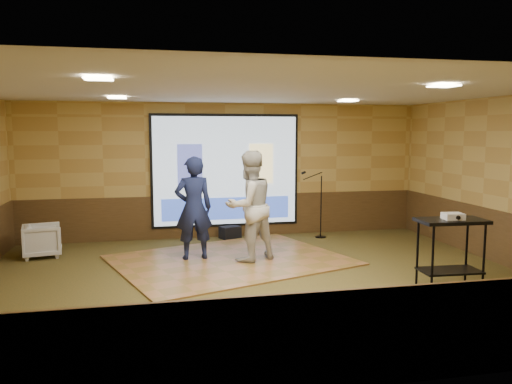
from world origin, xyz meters
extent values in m
plane|color=#353C1B|center=(0.00, 0.00, 0.00)|extent=(9.00, 9.00, 0.00)
cube|color=tan|center=(0.00, 3.50, 1.50)|extent=(9.00, 0.04, 3.00)
cube|color=tan|center=(0.00, -3.50, 1.50)|extent=(9.00, 0.04, 3.00)
cube|color=tan|center=(4.50, 0.00, 1.50)|extent=(0.04, 7.00, 3.00)
cube|color=beige|center=(0.00, 0.00, 3.00)|extent=(9.00, 7.00, 0.04)
cube|color=#442F16|center=(0.00, 3.48, 0.47)|extent=(9.00, 0.04, 0.95)
cube|color=#442F16|center=(0.00, -3.48, 0.47)|extent=(9.00, 0.04, 0.95)
cube|color=#442F16|center=(4.48, 0.00, 0.47)|extent=(0.04, 7.00, 0.95)
cube|color=black|center=(0.00, 3.45, 1.50)|extent=(3.32, 0.03, 2.52)
cube|color=#AEC5DD|center=(0.00, 3.42, 1.50)|extent=(3.20, 0.02, 2.40)
cube|color=#40488E|center=(-0.80, 3.40, 1.65)|extent=(0.55, 0.01, 0.90)
cube|color=#F4DE8D|center=(0.80, 3.40, 1.65)|extent=(0.55, 0.01, 0.90)
cube|color=#304CB4|center=(0.00, 3.40, 0.65)|extent=(2.88, 0.01, 0.50)
cube|color=#FFECBF|center=(-2.20, 1.80, 2.97)|extent=(0.32, 0.32, 0.02)
cube|color=#FFECBF|center=(2.20, 1.80, 2.97)|extent=(0.32, 0.32, 0.02)
cube|color=#FFECBF|center=(-2.20, -1.50, 2.97)|extent=(0.32, 0.32, 0.02)
cube|color=#FFECBF|center=(2.20, -1.50, 2.97)|extent=(0.32, 0.32, 0.02)
cube|color=#9D6839|center=(-0.24, 1.29, 0.01)|extent=(4.77, 4.18, 0.03)
imported|color=#161D45|center=(-0.89, 1.50, 0.98)|extent=(0.73, 0.51, 1.90)
imported|color=beige|center=(0.09, 1.18, 1.03)|extent=(1.20, 1.09, 2.00)
cylinder|color=black|center=(2.35, -1.17, 0.50)|extent=(0.04, 0.04, 1.01)
cylinder|color=black|center=(3.20, -1.17, 0.50)|extent=(0.04, 0.04, 1.01)
cylinder|color=black|center=(2.35, -0.74, 0.50)|extent=(0.04, 0.04, 1.01)
cylinder|color=black|center=(3.20, -0.74, 0.50)|extent=(0.04, 0.04, 1.01)
cube|color=black|center=(2.78, -0.96, 1.03)|extent=(1.01, 0.53, 0.05)
cube|color=black|center=(2.78, -0.96, 0.27)|extent=(0.90, 0.48, 0.03)
cube|color=silver|center=(2.78, -0.98, 1.11)|extent=(0.32, 0.28, 0.10)
cylinder|color=black|center=(2.07, 2.93, 0.01)|extent=(0.24, 0.24, 0.02)
cylinder|color=black|center=(2.07, 2.93, 0.70)|extent=(0.02, 0.02, 1.39)
cylinder|color=black|center=(1.87, 2.93, 1.39)|extent=(0.44, 0.02, 0.18)
cylinder|color=black|center=(1.65, 2.93, 1.47)|extent=(0.10, 0.05, 0.08)
imported|color=gray|center=(-3.70, 2.35, 0.31)|extent=(0.80, 0.79, 0.62)
cube|color=black|center=(0.06, 3.25, 0.13)|extent=(0.51, 0.44, 0.27)
camera|label=1|loc=(-1.63, -7.58, 2.36)|focal=35.00mm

